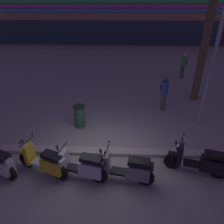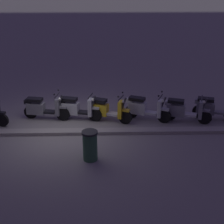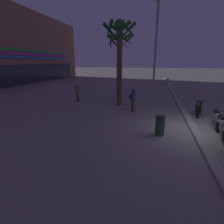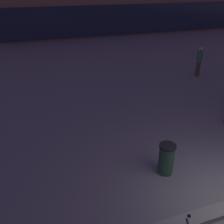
{
  "view_description": "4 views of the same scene",
  "coord_description": "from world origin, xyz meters",
  "px_view_note": "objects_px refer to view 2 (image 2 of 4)",
  "views": [
    {
      "loc": [
        0.58,
        -5.42,
        4.54
      ],
      "look_at": [
        0.31,
        1.15,
        1.08
      ],
      "focal_mm": 32.43,
      "sensor_mm": 36.0,
      "label": 1
    },
    {
      "loc": [
        -1.52,
        10.45,
        5.34
      ],
      "look_at": [
        -1.75,
        1.28,
        1.32
      ],
      "focal_mm": 52.35,
      "sensor_mm": 36.0,
      "label": 2
    },
    {
      "loc": [
        -9.28,
        2.26,
        3.38
      ],
      "look_at": [
        -2.39,
        3.89,
        1.37
      ],
      "focal_mm": 28.45,
      "sensor_mm": 36.0,
      "label": 3
    },
    {
      "loc": [
        -4.42,
        -3.06,
        5.0
      ],
      "look_at": [
        -2.1,
        3.65,
        1.28
      ],
      "focal_mm": 40.37,
      "sensor_mm": 36.0,
      "label": 4
    }
  ],
  "objects_px": {
    "scooter_silver_gap_after_mid": "(144,108)",
    "scooter_grey_mid_rear": "(43,108)",
    "scooter_yellow_tail_end": "(106,109)",
    "scooter_grey_lead_nearest": "(213,108)",
    "litter_bin": "(90,145)",
    "scooter_grey_far_back": "(183,110)",
    "scooter_silver_last_in_row": "(76,108)"
  },
  "relations": [
    {
      "from": "scooter_silver_gap_after_mid",
      "to": "scooter_yellow_tail_end",
      "type": "height_order",
      "value": "same"
    },
    {
      "from": "scooter_grey_lead_nearest",
      "to": "scooter_silver_gap_after_mid",
      "type": "xyz_separation_m",
      "value": [
        2.66,
        -0.06,
        0.01
      ]
    },
    {
      "from": "scooter_grey_lead_nearest",
      "to": "litter_bin",
      "type": "bearing_deg",
      "value": 31.15
    },
    {
      "from": "scooter_grey_lead_nearest",
      "to": "scooter_grey_mid_rear",
      "type": "bearing_deg",
      "value": -1.69
    },
    {
      "from": "scooter_silver_gap_after_mid",
      "to": "litter_bin",
      "type": "distance_m",
      "value": 3.46
    },
    {
      "from": "scooter_grey_mid_rear",
      "to": "litter_bin",
      "type": "xyz_separation_m",
      "value": [
        -1.92,
        2.98,
        0.03
      ]
    },
    {
      "from": "scooter_yellow_tail_end",
      "to": "scooter_silver_last_in_row",
      "type": "bearing_deg",
      "value": -7.15
    },
    {
      "from": "scooter_grey_far_back",
      "to": "scooter_silver_gap_after_mid",
      "type": "distance_m",
      "value": 1.48
    },
    {
      "from": "scooter_silver_gap_after_mid",
      "to": "scooter_grey_mid_rear",
      "type": "height_order",
      "value": "same"
    },
    {
      "from": "scooter_silver_last_in_row",
      "to": "scooter_grey_lead_nearest",
      "type": "bearing_deg",
      "value": 178.53
    },
    {
      "from": "scooter_silver_last_in_row",
      "to": "scooter_silver_gap_after_mid",
      "type": "bearing_deg",
      "value": 178.28
    },
    {
      "from": "scooter_grey_far_back",
      "to": "scooter_grey_mid_rear",
      "type": "bearing_deg",
      "value": -3.81
    },
    {
      "from": "scooter_grey_far_back",
      "to": "scooter_silver_gap_after_mid",
      "type": "relative_size",
      "value": 1.04
    },
    {
      "from": "scooter_silver_gap_after_mid",
      "to": "scooter_grey_mid_rear",
      "type": "distance_m",
      "value": 3.89
    },
    {
      "from": "scooter_silver_gap_after_mid",
      "to": "scooter_grey_mid_rear",
      "type": "xyz_separation_m",
      "value": [
        3.88,
        -0.14,
        -0.01
      ]
    },
    {
      "from": "scooter_grey_lead_nearest",
      "to": "scooter_yellow_tail_end",
      "type": "xyz_separation_m",
      "value": [
        4.12,
        0.01,
        0.0
      ]
    },
    {
      "from": "scooter_grey_far_back",
      "to": "litter_bin",
      "type": "relative_size",
      "value": 1.86
    },
    {
      "from": "scooter_grey_lead_nearest",
      "to": "scooter_grey_mid_rear",
      "type": "relative_size",
      "value": 1.01
    },
    {
      "from": "scooter_yellow_tail_end",
      "to": "scooter_grey_mid_rear",
      "type": "relative_size",
      "value": 0.94
    },
    {
      "from": "scooter_silver_gap_after_mid",
      "to": "scooter_grey_far_back",
      "type": "bearing_deg",
      "value": 171.48
    },
    {
      "from": "scooter_yellow_tail_end",
      "to": "scooter_grey_mid_rear",
      "type": "bearing_deg",
      "value": -4.74
    },
    {
      "from": "scooter_grey_mid_rear",
      "to": "litter_bin",
      "type": "relative_size",
      "value": 1.89
    },
    {
      "from": "scooter_silver_last_in_row",
      "to": "scooter_grey_far_back",
      "type": "bearing_deg",
      "value": 175.82
    },
    {
      "from": "scooter_silver_gap_after_mid",
      "to": "scooter_yellow_tail_end",
      "type": "distance_m",
      "value": 1.46
    },
    {
      "from": "scooter_grey_lead_nearest",
      "to": "litter_bin",
      "type": "xyz_separation_m",
      "value": [
        4.62,
        2.79,
        0.03
      ]
    },
    {
      "from": "scooter_grey_lead_nearest",
      "to": "scooter_yellow_tail_end",
      "type": "distance_m",
      "value": 4.12
    },
    {
      "from": "scooter_grey_lead_nearest",
      "to": "scooter_silver_last_in_row",
      "type": "bearing_deg",
      "value": -1.47
    },
    {
      "from": "scooter_grey_lead_nearest",
      "to": "scooter_grey_far_back",
      "type": "relative_size",
      "value": 1.03
    },
    {
      "from": "scooter_grey_far_back",
      "to": "scooter_yellow_tail_end",
      "type": "height_order",
      "value": "scooter_yellow_tail_end"
    },
    {
      "from": "scooter_grey_lead_nearest",
      "to": "scooter_silver_gap_after_mid",
      "type": "distance_m",
      "value": 2.66
    },
    {
      "from": "scooter_silver_last_in_row",
      "to": "litter_bin",
      "type": "relative_size",
      "value": 1.81
    },
    {
      "from": "scooter_grey_far_back",
      "to": "scooter_yellow_tail_end",
      "type": "bearing_deg",
      "value": -3.03
    }
  ]
}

